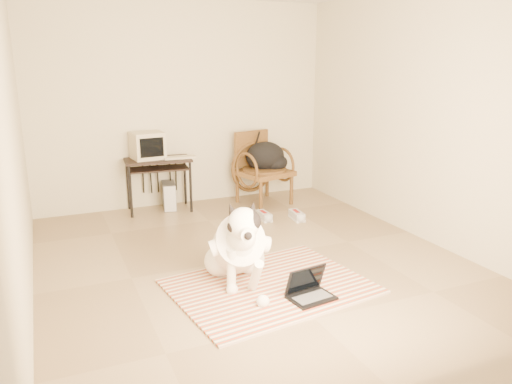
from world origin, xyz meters
TOP-DOWN VIEW (x-y plane):
  - floor at (0.00, 0.00)m, footprint 4.50×4.50m
  - wall_back at (0.00, 2.25)m, footprint 4.50×0.00m
  - wall_front at (0.00, -2.25)m, footprint 4.50×0.00m
  - wall_left at (-2.00, 0.00)m, footprint 0.00×4.50m
  - wall_right at (2.00, 0.00)m, footprint 0.00×4.50m
  - rug at (-0.09, -0.67)m, footprint 1.81×1.47m
  - dog at (-0.30, -0.47)m, footprint 0.58×1.18m
  - laptop at (0.12, -1.01)m, footprint 0.40×0.31m
  - computer_desk at (-0.45, 1.98)m, footprint 0.87×0.53m
  - crt_monitor at (-0.56, 2.06)m, footprint 0.42×0.41m
  - desk_keyboard at (-0.18, 1.91)m, footprint 0.42×0.18m
  - pc_tower at (-0.31, 2.03)m, footprint 0.22×0.40m
  - rattan_chair at (0.94, 1.81)m, footprint 0.78×0.76m
  - backpack at (1.02, 1.79)m, footprint 0.56×0.45m
  - sneaker_left at (0.65, 1.08)m, footprint 0.12×0.28m
  - sneaker_right at (1.03, 0.93)m, footprint 0.15×0.31m

SIDE VIEW (x-z plane):
  - floor at x=0.00m, z-range 0.00..0.00m
  - rug at x=-0.09m, z-range 0.00..0.02m
  - sneaker_left at x=0.65m, z-range -0.01..0.09m
  - sneaker_right at x=1.03m, z-range -0.01..0.10m
  - laptop at x=0.12m, z-range -0.05..0.21m
  - pc_tower at x=-0.31m, z-range 0.00..0.35m
  - dog at x=-0.30m, z-range -0.09..0.76m
  - rattan_chair at x=0.94m, z-range 0.00..0.98m
  - computer_desk at x=-0.45m, z-range 0.25..0.95m
  - backpack at x=1.02m, z-range 0.44..0.84m
  - desk_keyboard at x=-0.18m, z-range 0.70..0.72m
  - crt_monitor at x=-0.56m, z-range 0.70..1.04m
  - wall_back at x=0.00m, z-range -0.90..3.60m
  - wall_front at x=0.00m, z-range -0.90..3.60m
  - wall_left at x=-2.00m, z-range -0.90..3.60m
  - wall_right at x=2.00m, z-range -0.90..3.60m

